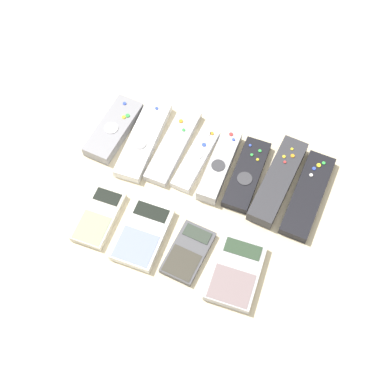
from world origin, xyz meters
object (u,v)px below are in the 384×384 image
(remote_5, at_px, (247,174))
(calculator_2, at_px, (188,252))
(remote_4, at_px, (220,165))
(calculator_1, at_px, (143,234))
(remote_0, at_px, (114,129))
(remote_3, at_px, (196,158))
(calculator_3, at_px, (236,272))
(remote_1, at_px, (144,139))
(remote_7, at_px, (308,195))
(remote_2, at_px, (173,145))
(calculator_0, at_px, (99,217))
(remote_6, at_px, (278,181))

(remote_5, distance_m, calculator_2, 0.21)
(remote_4, height_order, calculator_1, remote_4)
(remote_0, xyz_separation_m, remote_3, (0.19, 0.00, -0.00))
(remote_5, xyz_separation_m, calculator_3, (0.05, -0.21, 0.00))
(remote_1, relative_size, calculator_2, 1.71)
(remote_7, bearing_deg, remote_0, -177.95)
(remote_7, bearing_deg, remote_2, -180.00)
(calculator_2, height_order, calculator_3, calculator_3)
(calculator_0, xyz_separation_m, calculator_3, (0.29, -0.01, 0.00))
(remote_6, relative_size, calculator_3, 1.49)
(remote_7, bearing_deg, remote_1, -178.07)
(remote_2, distance_m, calculator_3, 0.31)
(remote_1, relative_size, remote_7, 1.03)
(remote_4, bearing_deg, remote_5, 1.35)
(remote_5, bearing_deg, remote_6, 4.66)
(remote_4, distance_m, remote_5, 0.06)
(calculator_3, bearing_deg, remote_3, 124.80)
(remote_3, relative_size, remote_5, 0.95)
(remote_0, xyz_separation_m, remote_7, (0.43, 0.00, -0.00))
(remote_1, distance_m, calculator_2, 0.27)
(remote_4, xyz_separation_m, calculator_2, (0.01, -0.20, -0.01))
(remote_2, bearing_deg, remote_4, -5.35)
(remote_5, height_order, remote_6, remote_6)
(remote_0, height_order, remote_3, remote_0)
(remote_6, height_order, calculator_1, remote_6)
(remote_0, xyz_separation_m, remote_4, (0.24, 0.00, 0.00))
(remote_2, relative_size, remote_5, 1.14)
(calculator_0, bearing_deg, remote_5, 37.95)
(remote_7, relative_size, calculator_1, 1.43)
(remote_0, relative_size, remote_2, 0.84)
(remote_4, bearing_deg, calculator_3, -63.20)
(remote_5, xyz_separation_m, remote_7, (0.13, 0.00, 0.00))
(remote_4, xyz_separation_m, remote_7, (0.19, 0.00, -0.00))
(remote_0, bearing_deg, remote_3, 3.40)
(remote_2, relative_size, calculator_3, 1.40)
(remote_1, xyz_separation_m, remote_5, (0.23, 0.00, -0.00))
(remote_7, bearing_deg, calculator_2, -129.18)
(remote_3, height_order, remote_5, remote_5)
(remote_1, bearing_deg, remote_7, -3.16)
(remote_7, xyz_separation_m, calculator_3, (-0.08, -0.21, -0.00))
(remote_2, relative_size, remote_4, 1.12)
(remote_5, height_order, calculator_0, remote_5)
(remote_6, relative_size, calculator_0, 1.61)
(remote_5, bearing_deg, remote_2, 175.64)
(remote_1, bearing_deg, remote_5, -3.04)
(calculator_0, bearing_deg, remote_4, 45.64)
(remote_2, distance_m, remote_6, 0.23)
(remote_3, bearing_deg, calculator_0, -119.33)
(remote_1, height_order, remote_7, same)
(remote_2, xyz_separation_m, remote_5, (0.17, -0.01, 0.00))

